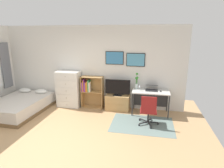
% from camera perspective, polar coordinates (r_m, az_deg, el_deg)
% --- Properties ---
extents(ground_plane, '(7.20, 7.20, 0.00)m').
position_cam_1_polar(ground_plane, '(4.72, -14.98, -16.53)').
color(ground_plane, tan).
extents(wall_back_with_posters, '(6.12, 0.09, 2.70)m').
position_cam_1_polar(wall_back_with_posters, '(6.39, -6.08, 5.15)').
color(wall_back_with_posters, silver).
rests_on(wall_back_with_posters, ground_plane).
extents(area_rug, '(1.70, 1.20, 0.01)m').
position_cam_1_polar(area_rug, '(5.40, 9.07, -11.92)').
color(area_rug, slate).
rests_on(area_rug, ground_plane).
extents(bed, '(1.48, 2.04, 0.56)m').
position_cam_1_polar(bed, '(6.73, -26.13, -5.81)').
color(bed, brown).
rests_on(bed, ground_plane).
extents(dresser, '(0.78, 0.46, 1.22)m').
position_cam_1_polar(dresser, '(6.57, -12.93, -1.53)').
color(dresser, white).
rests_on(dresser, ground_plane).
extents(bookshelf, '(0.73, 0.30, 1.07)m').
position_cam_1_polar(bookshelf, '(6.37, -6.52, -1.78)').
color(bookshelf, tan).
rests_on(bookshelf, ground_plane).
extents(tv_stand, '(0.77, 0.41, 0.50)m').
position_cam_1_polar(tv_stand, '(6.22, 1.70, -5.61)').
color(tv_stand, tan).
rests_on(tv_stand, ground_plane).
extents(television, '(0.81, 0.16, 0.53)m').
position_cam_1_polar(television, '(6.04, 1.71, -1.12)').
color(television, black).
rests_on(television, tv_stand).
extents(desk, '(1.12, 0.61, 0.74)m').
position_cam_1_polar(desk, '(6.00, 11.61, -3.07)').
color(desk, silver).
rests_on(desk, ground_plane).
extents(office_chair, '(0.56, 0.58, 0.86)m').
position_cam_1_polar(office_chair, '(5.19, 10.95, -7.66)').
color(office_chair, '#232326').
rests_on(office_chair, ground_plane).
extents(laptop, '(0.37, 0.40, 0.16)m').
position_cam_1_polar(laptop, '(5.98, 11.90, -1.17)').
color(laptop, black).
rests_on(laptop, desk).
extents(computer_mouse, '(0.06, 0.10, 0.03)m').
position_cam_1_polar(computer_mouse, '(5.88, 14.46, -2.09)').
color(computer_mouse, '#262628').
rests_on(computer_mouse, desk).
extents(bamboo_vase, '(0.10, 0.09, 0.51)m').
position_cam_1_polar(bamboo_vase, '(6.01, 7.45, 0.74)').
color(bamboo_vase, silver).
rests_on(bamboo_vase, desk).
extents(wine_glass, '(0.07, 0.07, 0.18)m').
position_cam_1_polar(wine_glass, '(5.82, 8.37, -0.73)').
color(wine_glass, silver).
rests_on(wine_glass, desk).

